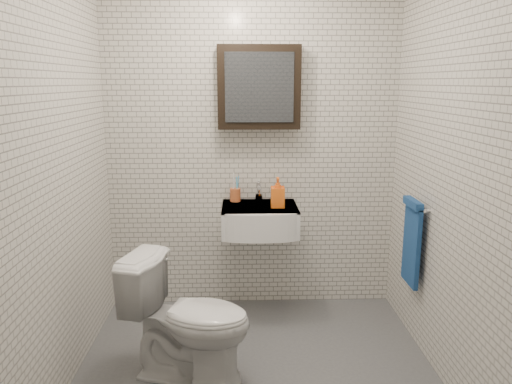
% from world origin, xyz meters
% --- Properties ---
extents(ground, '(2.20, 2.00, 0.01)m').
position_xyz_m(ground, '(0.00, 0.00, 0.01)').
color(ground, '#4F5157').
rests_on(ground, ground).
extents(room_shell, '(2.22, 2.02, 2.51)m').
position_xyz_m(room_shell, '(0.00, 0.00, 1.47)').
color(room_shell, silver).
rests_on(room_shell, ground).
extents(washbasin, '(0.55, 0.50, 0.20)m').
position_xyz_m(washbasin, '(0.05, 0.73, 0.76)').
color(washbasin, white).
rests_on(washbasin, room_shell).
extents(faucet, '(0.06, 0.20, 0.15)m').
position_xyz_m(faucet, '(0.05, 0.93, 0.92)').
color(faucet, silver).
rests_on(faucet, washbasin).
extents(mirror_cabinet, '(0.60, 0.15, 0.60)m').
position_xyz_m(mirror_cabinet, '(0.05, 0.93, 1.70)').
color(mirror_cabinet, black).
rests_on(mirror_cabinet, room_shell).
extents(towel_rail, '(0.09, 0.30, 0.58)m').
position_xyz_m(towel_rail, '(1.04, 0.35, 0.72)').
color(towel_rail, silver).
rests_on(towel_rail, room_shell).
extents(toothbrush_cup, '(0.09, 0.09, 0.22)m').
position_xyz_m(toothbrush_cup, '(-0.13, 0.93, 0.91)').
color(toothbrush_cup, '#BD5B2F').
rests_on(toothbrush_cup, washbasin).
extents(soap_bottle, '(0.10, 0.10, 0.22)m').
position_xyz_m(soap_bottle, '(0.18, 0.74, 0.96)').
color(soap_bottle, '#DA4E16').
rests_on(soap_bottle, washbasin).
extents(toilet, '(0.82, 0.61, 0.75)m').
position_xyz_m(toilet, '(-0.40, -0.05, 0.38)').
color(toilet, white).
rests_on(toilet, ground).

